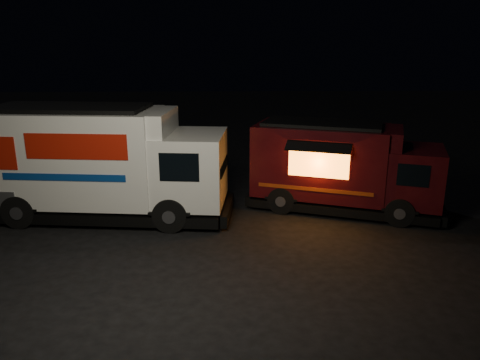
% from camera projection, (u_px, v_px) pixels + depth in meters
% --- Properties ---
extents(ground, '(80.00, 80.00, 0.00)m').
position_uv_depth(ground, '(198.00, 242.00, 12.38)').
color(ground, black).
rests_on(ground, ground).
extents(white_truck, '(7.58, 3.26, 3.34)m').
position_uv_depth(white_truck, '(107.00, 163.00, 13.81)').
color(white_truck, silver).
rests_on(white_truck, ground).
extents(red_truck, '(6.29, 4.06, 2.75)m').
position_uv_depth(red_truck, '(346.00, 167.00, 14.44)').
color(red_truck, '#3C0A0D').
rests_on(red_truck, ground).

